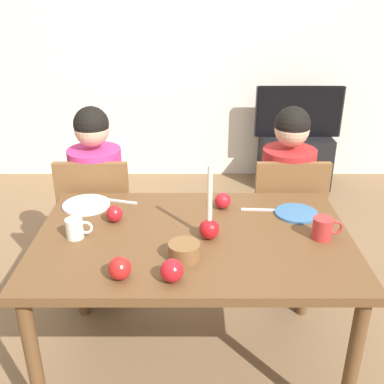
{
  "coord_description": "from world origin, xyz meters",
  "views": [
    {
      "loc": [
        -0.01,
        -1.77,
        1.77
      ],
      "look_at": [
        0.0,
        0.2,
        0.87
      ],
      "focal_mm": 42.84,
      "sensor_mm": 36.0,
      "label": 1
    }
  ],
  "objects_px": {
    "chair_left": "(98,219)",
    "apple_by_left_plate": "(171,271)",
    "dining_table": "(192,251)",
    "plate_right": "(295,213)",
    "plate_left": "(85,205)",
    "mug_left": "(74,229)",
    "mug_right": "(322,228)",
    "bowl_walnuts": "(183,251)",
    "chair_right": "(284,218)",
    "apple_near_candle": "(113,214)",
    "tv": "(297,112)",
    "tv_stand": "(293,160)",
    "person_right_child": "(283,207)",
    "candle_centerpiece": "(208,224)",
    "apple_far_edge": "(221,201)",
    "person_left_child": "(98,207)",
    "apple_by_right_mug": "(119,268)"
  },
  "relations": [
    {
      "from": "candle_centerpiece",
      "to": "apple_by_right_mug",
      "type": "height_order",
      "value": "candle_centerpiece"
    },
    {
      "from": "apple_near_candle",
      "to": "apple_far_edge",
      "type": "bearing_deg",
      "value": 15.07
    },
    {
      "from": "plate_right",
      "to": "person_left_child",
      "type": "bearing_deg",
      "value": 157.42
    },
    {
      "from": "plate_right",
      "to": "mug_right",
      "type": "bearing_deg",
      "value": -74.02
    },
    {
      "from": "apple_by_left_plate",
      "to": "tv",
      "type": "bearing_deg",
      "value": 68.43
    },
    {
      "from": "tv_stand",
      "to": "tv",
      "type": "relative_size",
      "value": 0.81
    },
    {
      "from": "dining_table",
      "to": "person_left_child",
      "type": "height_order",
      "value": "person_left_child"
    },
    {
      "from": "chair_right",
      "to": "plate_right",
      "type": "distance_m",
      "value": 0.48
    },
    {
      "from": "plate_left",
      "to": "person_right_child",
      "type": "bearing_deg",
      "value": 17.8
    },
    {
      "from": "chair_right",
      "to": "apple_near_candle",
      "type": "relative_size",
      "value": 11.39
    },
    {
      "from": "mug_left",
      "to": "apple_near_candle",
      "type": "relative_size",
      "value": 1.51
    },
    {
      "from": "mug_right",
      "to": "apple_by_right_mug",
      "type": "relative_size",
      "value": 1.49
    },
    {
      "from": "bowl_walnuts",
      "to": "mug_left",
      "type": "bearing_deg",
      "value": 160.79
    },
    {
      "from": "apple_near_candle",
      "to": "dining_table",
      "type": "bearing_deg",
      "value": -19.58
    },
    {
      "from": "candle_centerpiece",
      "to": "apple_by_left_plate",
      "type": "xyz_separation_m",
      "value": [
        -0.15,
        -0.32,
        -0.02
      ]
    },
    {
      "from": "chair_left",
      "to": "apple_by_left_plate",
      "type": "distance_m",
      "value": 1.1
    },
    {
      "from": "bowl_walnuts",
      "to": "apple_by_left_plate",
      "type": "distance_m",
      "value": 0.16
    },
    {
      "from": "chair_right",
      "to": "person_left_child",
      "type": "xyz_separation_m",
      "value": [
        -1.09,
        0.03,
        0.06
      ]
    },
    {
      "from": "candle_centerpiece",
      "to": "mug_right",
      "type": "relative_size",
      "value": 2.59
    },
    {
      "from": "plate_left",
      "to": "mug_left",
      "type": "relative_size",
      "value": 1.98
    },
    {
      "from": "person_left_child",
      "to": "candle_centerpiece",
      "type": "bearing_deg",
      "value": -46.86
    },
    {
      "from": "bowl_walnuts",
      "to": "apple_by_left_plate",
      "type": "bearing_deg",
      "value": -105.73
    },
    {
      "from": "chair_left",
      "to": "apple_far_edge",
      "type": "height_order",
      "value": "chair_left"
    },
    {
      "from": "apple_far_edge",
      "to": "tv",
      "type": "bearing_deg",
      "value": 68.07
    },
    {
      "from": "tv_stand",
      "to": "mug_left",
      "type": "xyz_separation_m",
      "value": [
        -1.48,
        -2.32,
        0.56
      ]
    },
    {
      "from": "candle_centerpiece",
      "to": "mug_right",
      "type": "xyz_separation_m",
      "value": [
        0.5,
        -0.0,
        -0.02
      ]
    },
    {
      "from": "mug_right",
      "to": "bowl_walnuts",
      "type": "xyz_separation_m",
      "value": [
        -0.6,
        -0.16,
        -0.02
      ]
    },
    {
      "from": "apple_by_left_plate",
      "to": "candle_centerpiece",
      "type": "bearing_deg",
      "value": 64.61
    },
    {
      "from": "tv",
      "to": "apple_near_candle",
      "type": "relative_size",
      "value": 9.99
    },
    {
      "from": "tv",
      "to": "mug_left",
      "type": "bearing_deg",
      "value": -122.52
    },
    {
      "from": "mug_left",
      "to": "plate_left",
      "type": "bearing_deg",
      "value": 94.02
    },
    {
      "from": "person_left_child",
      "to": "person_right_child",
      "type": "distance_m",
      "value": 1.09
    },
    {
      "from": "apple_by_left_plate",
      "to": "apple_by_right_mug",
      "type": "xyz_separation_m",
      "value": [
        -0.2,
        0.02,
        -0.0
      ]
    },
    {
      "from": "apple_near_candle",
      "to": "apple_by_right_mug",
      "type": "xyz_separation_m",
      "value": [
        0.09,
        -0.46,
        0.01
      ]
    },
    {
      "from": "plate_right",
      "to": "bowl_walnuts",
      "type": "relative_size",
      "value": 1.58
    },
    {
      "from": "bowl_walnuts",
      "to": "apple_near_candle",
      "type": "relative_size",
      "value": 1.66
    },
    {
      "from": "bowl_walnuts",
      "to": "apple_by_right_mug",
      "type": "relative_size",
      "value": 1.47
    },
    {
      "from": "dining_table",
      "to": "plate_right",
      "type": "height_order",
      "value": "plate_right"
    },
    {
      "from": "apple_by_left_plate",
      "to": "plate_right",
      "type": "bearing_deg",
      "value": 43.01
    },
    {
      "from": "person_right_child",
      "to": "candle_centerpiece",
      "type": "relative_size",
      "value": 3.41
    },
    {
      "from": "bowl_walnuts",
      "to": "mug_right",
      "type": "bearing_deg",
      "value": 14.9
    },
    {
      "from": "chair_left",
      "to": "mug_right",
      "type": "relative_size",
      "value": 6.79
    },
    {
      "from": "chair_left",
      "to": "plate_left",
      "type": "bearing_deg",
      "value": -87.12
    },
    {
      "from": "person_left_child",
      "to": "tv",
      "type": "bearing_deg",
      "value": 47.58
    },
    {
      "from": "person_right_child",
      "to": "tv_stand",
      "type": "relative_size",
      "value": 1.83
    },
    {
      "from": "chair_right",
      "to": "candle_centerpiece",
      "type": "relative_size",
      "value": 2.62
    },
    {
      "from": "mug_left",
      "to": "person_right_child",
      "type": "bearing_deg",
      "value": 31.98
    },
    {
      "from": "plate_right",
      "to": "chair_right",
      "type": "bearing_deg",
      "value": 84.45
    },
    {
      "from": "dining_table",
      "to": "bowl_walnuts",
      "type": "xyz_separation_m",
      "value": [
        -0.04,
        -0.19,
        0.12
      ]
    },
    {
      "from": "person_left_child",
      "to": "plate_left",
      "type": "bearing_deg",
      "value": -87.39
    }
  ]
}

